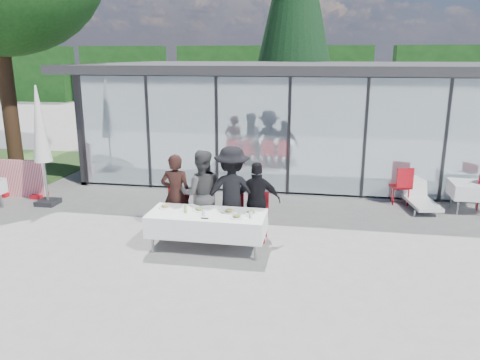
% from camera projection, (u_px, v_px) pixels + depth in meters
% --- Properties ---
extents(ground, '(90.00, 90.00, 0.00)m').
position_uv_depth(ground, '(218.00, 252.00, 9.05)').
color(ground, gray).
rests_on(ground, ground).
extents(pavilion, '(14.80, 8.80, 3.44)m').
position_uv_depth(pavilion, '(327.00, 102.00, 15.93)').
color(pavilion, gray).
rests_on(pavilion, ground).
extents(treeline, '(62.50, 2.00, 4.40)m').
position_uv_depth(treeline, '(273.00, 76.00, 35.46)').
color(treeline, black).
rests_on(treeline, ground).
extents(dining_table, '(2.26, 0.96, 0.75)m').
position_uv_depth(dining_table, '(207.00, 223.00, 9.04)').
color(dining_table, white).
rests_on(dining_table, ground).
extents(diner_a, '(0.68, 0.68, 1.73)m').
position_uv_depth(diner_a, '(176.00, 195.00, 9.78)').
color(diner_a, black).
rests_on(diner_a, ground).
extents(diner_chair_a, '(0.44, 0.44, 0.97)m').
position_uv_depth(diner_chair_a, '(177.00, 209.00, 9.90)').
color(diner_chair_a, '#B00B16').
rests_on(diner_chair_a, ground).
extents(diner_b, '(1.07, 1.07, 1.83)m').
position_uv_depth(diner_b, '(202.00, 194.00, 9.67)').
color(diner_b, '#454545').
rests_on(diner_b, ground).
extents(diner_chair_b, '(0.44, 0.44, 0.97)m').
position_uv_depth(diner_chair_b, '(202.00, 210.00, 9.80)').
color(diner_chair_b, '#B00B16').
rests_on(diner_chair_b, ground).
extents(diner_c, '(1.40, 1.40, 1.93)m').
position_uv_depth(diner_c, '(232.00, 193.00, 9.55)').
color(diner_c, black).
rests_on(diner_c, ground).
extents(diner_chair_c, '(0.44, 0.44, 0.97)m').
position_uv_depth(diner_chair_c, '(232.00, 212.00, 9.70)').
color(diner_chair_c, '#B00B16').
rests_on(diner_chair_c, ground).
extents(diner_d, '(1.11, 1.11, 1.62)m').
position_uv_depth(diner_d, '(257.00, 201.00, 9.50)').
color(diner_d, black).
rests_on(diner_d, ground).
extents(diner_chair_d, '(0.44, 0.44, 0.97)m').
position_uv_depth(diner_chair_d, '(257.00, 213.00, 9.61)').
color(diner_chair_d, '#B00B16').
rests_on(diner_chair_d, ground).
extents(plate_a, '(0.28, 0.28, 0.07)m').
position_uv_depth(plate_a, '(165.00, 206.00, 9.30)').
color(plate_a, white).
rests_on(plate_a, dining_table).
extents(plate_b, '(0.28, 0.28, 0.07)m').
position_uv_depth(plate_b, '(199.00, 209.00, 9.12)').
color(plate_b, white).
rests_on(plate_b, dining_table).
extents(plate_c, '(0.28, 0.28, 0.07)m').
position_uv_depth(plate_c, '(229.00, 211.00, 9.02)').
color(plate_c, white).
rests_on(plate_c, dining_table).
extents(plate_d, '(0.28, 0.28, 0.07)m').
position_uv_depth(plate_d, '(251.00, 212.00, 8.96)').
color(plate_d, white).
rests_on(plate_d, dining_table).
extents(plate_extra, '(0.28, 0.28, 0.07)m').
position_uv_depth(plate_extra, '(237.00, 216.00, 8.72)').
color(plate_extra, white).
rests_on(plate_extra, dining_table).
extents(juice_bottle, '(0.06, 0.06, 0.14)m').
position_uv_depth(juice_bottle, '(185.00, 209.00, 9.02)').
color(juice_bottle, '#8CB54B').
rests_on(juice_bottle, dining_table).
extents(drinking_glasses, '(0.97, 0.09, 0.10)m').
position_uv_depth(drinking_glasses, '(227.00, 214.00, 8.78)').
color(drinking_glasses, silver).
rests_on(drinking_glasses, dining_table).
extents(folded_eyeglasses, '(0.14, 0.03, 0.01)m').
position_uv_depth(folded_eyeglasses, '(205.00, 218.00, 8.67)').
color(folded_eyeglasses, black).
rests_on(folded_eyeglasses, dining_table).
extents(spare_table_right, '(0.86, 0.86, 0.74)m').
position_uv_depth(spare_table_right, '(469.00, 190.00, 11.21)').
color(spare_table_right, white).
rests_on(spare_table_right, ground).
extents(spare_chair_b, '(0.56, 0.56, 0.97)m').
position_uv_depth(spare_chair_b, '(402.00, 184.00, 11.80)').
color(spare_chair_b, '#B00B16').
rests_on(spare_chair_b, ground).
extents(market_umbrella, '(0.50, 0.50, 3.00)m').
position_uv_depth(market_umbrella, '(40.00, 131.00, 11.45)').
color(market_umbrella, black).
rests_on(market_umbrella, ground).
extents(lounger, '(0.81, 1.41, 0.72)m').
position_uv_depth(lounger, '(420.00, 198.00, 11.63)').
color(lounger, white).
rests_on(lounger, ground).
extents(grass_patch, '(5.00, 5.00, 0.02)m').
position_uv_depth(grass_patch, '(17.00, 165.00, 16.20)').
color(grass_patch, '#385926').
rests_on(grass_patch, ground).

